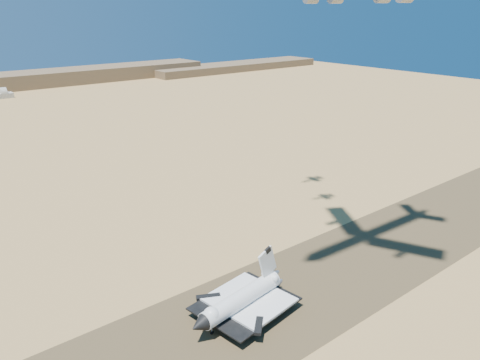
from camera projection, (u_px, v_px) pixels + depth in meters
ground at (246, 318)px, 152.15m from camera, size 1200.00×1200.00×0.00m
runway at (246, 318)px, 152.14m from camera, size 600.00×50.00×0.06m
ridgeline at (14, 83)px, 573.58m from camera, size 960.00×90.00×18.00m
shuttle at (241, 301)px, 151.68m from camera, size 40.39×28.50×19.85m
crew_a at (262, 316)px, 151.66m from camera, size 0.53×0.70×1.73m
crew_b at (273, 316)px, 151.30m from camera, size 1.05×1.03×1.93m
crew_c at (271, 315)px, 152.02m from camera, size 1.13×1.07×1.76m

